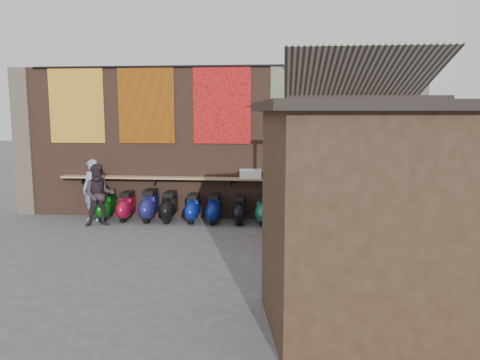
{
  "coord_description": "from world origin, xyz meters",
  "views": [
    {
      "loc": [
        1.94,
        -9.61,
        2.8
      ],
      "look_at": [
        0.89,
        1.2,
        1.23
      ],
      "focal_mm": 35.0,
      "sensor_mm": 36.0,
      "label": 1
    }
  ],
  "objects_px": {
    "scooter_stool_2": "(150,206)",
    "scooter_stool_4": "(193,208)",
    "scooter_stool_7": "(263,210)",
    "scooter_stool_5": "(214,209)",
    "shopper_navy": "(300,213)",
    "scooter_stool_1": "(127,206)",
    "diner_right": "(99,195)",
    "market_stall": "(373,223)",
    "shelf_box": "(251,174)",
    "scooter_stool_3": "(169,207)",
    "diner_left": "(93,190)",
    "scooter_stool_6": "(239,210)",
    "scooter_stool_8": "(282,208)",
    "scooter_stool_0": "(106,205)",
    "shopper_tan": "(301,203)",
    "shopper_grey": "(406,212)"
  },
  "relations": [
    {
      "from": "scooter_stool_8",
      "to": "scooter_stool_0",
      "type": "bearing_deg",
      "value": 179.77
    },
    {
      "from": "shopper_navy",
      "to": "shopper_tan",
      "type": "bearing_deg",
      "value": -121.46
    },
    {
      "from": "scooter_stool_5",
      "to": "shopper_navy",
      "type": "bearing_deg",
      "value": -48.06
    },
    {
      "from": "shopper_tan",
      "to": "market_stall",
      "type": "bearing_deg",
      "value": -142.08
    },
    {
      "from": "scooter_stool_2",
      "to": "scooter_stool_4",
      "type": "height_order",
      "value": "scooter_stool_2"
    },
    {
      "from": "scooter_stool_6",
      "to": "scooter_stool_8",
      "type": "bearing_deg",
      "value": 1.4
    },
    {
      "from": "scooter_stool_0",
      "to": "shopper_tan",
      "type": "bearing_deg",
      "value": -15.52
    },
    {
      "from": "scooter_stool_0",
      "to": "scooter_stool_5",
      "type": "bearing_deg",
      "value": -0.98
    },
    {
      "from": "scooter_stool_6",
      "to": "scooter_stool_1",
      "type": "bearing_deg",
      "value": 178.74
    },
    {
      "from": "scooter_stool_0",
      "to": "scooter_stool_8",
      "type": "distance_m",
      "value": 4.6
    },
    {
      "from": "scooter_stool_0",
      "to": "scooter_stool_1",
      "type": "height_order",
      "value": "scooter_stool_0"
    },
    {
      "from": "scooter_stool_1",
      "to": "diner_right",
      "type": "xyz_separation_m",
      "value": [
        -0.45,
        -0.65,
        0.41
      ]
    },
    {
      "from": "shelf_box",
      "to": "scooter_stool_3",
      "type": "xyz_separation_m",
      "value": [
        -2.09,
        -0.27,
        -0.86
      ]
    },
    {
      "from": "scooter_stool_6",
      "to": "scooter_stool_8",
      "type": "distance_m",
      "value": 1.08
    },
    {
      "from": "diner_left",
      "to": "diner_right",
      "type": "distance_m",
      "value": 0.73
    },
    {
      "from": "shelf_box",
      "to": "scooter_stool_7",
      "type": "distance_m",
      "value": 0.99
    },
    {
      "from": "scooter_stool_5",
      "to": "shopper_tan",
      "type": "relative_size",
      "value": 0.48
    },
    {
      "from": "scooter_stool_7",
      "to": "market_stall",
      "type": "distance_m",
      "value": 5.99
    },
    {
      "from": "scooter_stool_0",
      "to": "scooter_stool_6",
      "type": "relative_size",
      "value": 1.11
    },
    {
      "from": "scooter_stool_2",
      "to": "diner_right",
      "type": "distance_m",
      "value": 1.31
    },
    {
      "from": "scooter_stool_1",
      "to": "diner_left",
      "type": "distance_m",
      "value": 0.97
    },
    {
      "from": "scooter_stool_7",
      "to": "scooter_stool_6",
      "type": "bearing_deg",
      "value": -178.28
    },
    {
      "from": "shelf_box",
      "to": "diner_left",
      "type": "distance_m",
      "value": 4.14
    },
    {
      "from": "scooter_stool_6",
      "to": "shopper_navy",
      "type": "relative_size",
      "value": 0.46
    },
    {
      "from": "scooter_stool_2",
      "to": "scooter_stool_4",
      "type": "relative_size",
      "value": 1.12
    },
    {
      "from": "shopper_navy",
      "to": "scooter_stool_4",
      "type": "bearing_deg",
      "value": -70.65
    },
    {
      "from": "scooter_stool_0",
      "to": "diner_right",
      "type": "xyz_separation_m",
      "value": [
        0.09,
        -0.63,
        0.38
      ]
    },
    {
      "from": "shelf_box",
      "to": "scooter_stool_3",
      "type": "relative_size",
      "value": 0.68
    },
    {
      "from": "scooter_stool_6",
      "to": "scooter_stool_7",
      "type": "height_order",
      "value": "scooter_stool_7"
    },
    {
      "from": "scooter_stool_0",
      "to": "scooter_stool_3",
      "type": "distance_m",
      "value": 1.69
    },
    {
      "from": "scooter_stool_7",
      "to": "scooter_stool_5",
      "type": "bearing_deg",
      "value": -178.98
    },
    {
      "from": "scooter_stool_3",
      "to": "scooter_stool_7",
      "type": "distance_m",
      "value": 2.42
    },
    {
      "from": "diner_left",
      "to": "shopper_navy",
      "type": "height_order",
      "value": "shopper_navy"
    },
    {
      "from": "scooter_stool_4",
      "to": "diner_right",
      "type": "distance_m",
      "value": 2.35
    },
    {
      "from": "shelf_box",
      "to": "diner_right",
      "type": "xyz_separation_m",
      "value": [
        -3.7,
        -0.9,
        -0.46
      ]
    },
    {
      "from": "shopper_navy",
      "to": "scooter_stool_6",
      "type": "bearing_deg",
      "value": -87.14
    },
    {
      "from": "scooter_stool_1",
      "to": "diner_left",
      "type": "bearing_deg",
      "value": -176.74
    },
    {
      "from": "shopper_grey",
      "to": "shopper_tan",
      "type": "xyz_separation_m",
      "value": [
        -2.05,
        0.91,
        -0.04
      ]
    },
    {
      "from": "scooter_stool_4",
      "to": "scooter_stool_7",
      "type": "xyz_separation_m",
      "value": [
        1.79,
        -0.01,
        -0.0
      ]
    },
    {
      "from": "shopper_navy",
      "to": "scooter_stool_8",
      "type": "bearing_deg",
      "value": -110.0
    },
    {
      "from": "scooter_stool_5",
      "to": "shopper_grey",
      "type": "relative_size",
      "value": 0.45
    },
    {
      "from": "scooter_stool_0",
      "to": "shopper_tan",
      "type": "distance_m",
      "value": 5.22
    },
    {
      "from": "scooter_stool_1",
      "to": "shopper_grey",
      "type": "bearing_deg",
      "value": -19.61
    },
    {
      "from": "scooter_stool_4",
      "to": "shopper_navy",
      "type": "relative_size",
      "value": 0.47
    },
    {
      "from": "scooter_stool_0",
      "to": "scooter_stool_2",
      "type": "xyz_separation_m",
      "value": [
        1.17,
        0.01,
        0.01
      ]
    },
    {
      "from": "market_stall",
      "to": "shelf_box",
      "type": "bearing_deg",
      "value": 98.92
    },
    {
      "from": "scooter_stool_5",
      "to": "shopper_navy",
      "type": "height_order",
      "value": "shopper_navy"
    },
    {
      "from": "scooter_stool_2",
      "to": "shopper_navy",
      "type": "xyz_separation_m",
      "value": [
        3.8,
        -2.4,
        0.4
      ]
    },
    {
      "from": "shopper_tan",
      "to": "scooter_stool_4",
      "type": "bearing_deg",
      "value": 90.75
    },
    {
      "from": "scooter_stool_6",
      "to": "diner_right",
      "type": "distance_m",
      "value": 3.51
    }
  ]
}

